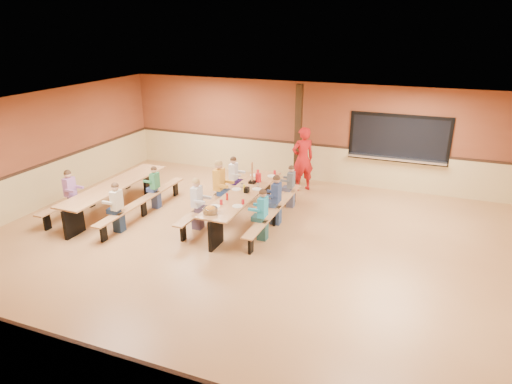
% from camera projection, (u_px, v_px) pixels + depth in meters
% --- Properties ---
extents(ground, '(12.00, 12.00, 0.00)m').
position_uv_depth(ground, '(247.00, 247.00, 10.02)').
color(ground, '#99653A').
rests_on(ground, ground).
extents(room_envelope, '(12.04, 10.04, 3.02)m').
position_uv_depth(room_envelope, '(247.00, 219.00, 9.78)').
color(room_envelope, brown).
rests_on(room_envelope, ground).
extents(kitchen_pass_through, '(2.78, 0.28, 1.38)m').
position_uv_depth(kitchen_pass_through, '(399.00, 141.00, 12.92)').
color(kitchen_pass_through, black).
rests_on(kitchen_pass_through, ground).
extents(structural_post, '(0.18, 0.18, 3.00)m').
position_uv_depth(structural_post, '(298.00, 136.00, 13.40)').
color(structural_post, black).
rests_on(structural_post, ground).
extents(cafeteria_table_main, '(1.91, 3.70, 0.74)m').
position_uv_depth(cafeteria_table_main, '(244.00, 200.00, 11.24)').
color(cafeteria_table_main, '#A97343').
rests_on(cafeteria_table_main, ground).
extents(cafeteria_table_second, '(1.91, 3.70, 0.74)m').
position_uv_depth(cafeteria_table_second, '(116.00, 192.00, 11.77)').
color(cafeteria_table_second, '#A97343').
rests_on(cafeteria_table_second, ground).
extents(seated_child_white_left, '(0.39, 0.32, 1.24)m').
position_uv_depth(seated_child_white_left, '(197.00, 204.00, 10.74)').
color(seated_child_white_left, silver).
rests_on(seated_child_white_left, ground).
extents(seated_adult_yellow, '(0.44, 0.36, 1.35)m').
position_uv_depth(seated_adult_yellow, '(219.00, 186.00, 11.76)').
color(seated_adult_yellow, gold).
rests_on(seated_adult_yellow, ground).
extents(seated_child_grey_left, '(0.37, 0.30, 1.20)m').
position_uv_depth(seated_child_grey_left, '(234.00, 178.00, 12.57)').
color(seated_child_grey_left, white).
rests_on(seated_child_grey_left, ground).
extents(seated_child_teal_right, '(0.36, 0.30, 1.20)m').
position_uv_depth(seated_child_teal_right, '(263.00, 215.00, 10.19)').
color(seated_child_teal_right, teal).
rests_on(seated_child_teal_right, ground).
extents(seated_child_navy_right, '(0.38, 0.31, 1.23)m').
position_uv_depth(seated_child_navy_right, '(276.00, 200.00, 10.99)').
color(seated_child_navy_right, navy).
rests_on(seated_child_navy_right, ground).
extents(seated_child_char_right, '(0.33, 0.27, 1.13)m').
position_uv_depth(seated_child_char_right, '(291.00, 187.00, 12.03)').
color(seated_child_char_right, '#4E5359').
rests_on(seated_child_char_right, ground).
extents(seated_child_purple_sec, '(0.37, 0.30, 1.21)m').
position_uv_depth(seated_child_purple_sec, '(71.00, 194.00, 11.41)').
color(seated_child_purple_sec, '#9F649F').
rests_on(seated_child_purple_sec, ground).
extents(seated_child_green_sec, '(0.33, 0.27, 1.13)m').
position_uv_depth(seated_child_green_sec, '(155.00, 188.00, 11.97)').
color(seated_child_green_sec, '#328250').
rests_on(seated_child_green_sec, ground).
extents(seated_child_tan_sec, '(0.36, 0.30, 1.20)m').
position_uv_depth(seated_child_tan_sec, '(117.00, 208.00, 10.59)').
color(seated_child_tan_sec, beige).
rests_on(seated_child_tan_sec, ground).
extents(standing_woman, '(0.81, 0.79, 1.88)m').
position_uv_depth(standing_woman, '(303.00, 159.00, 13.14)').
color(standing_woman, '#AF1414').
rests_on(standing_woman, ground).
extents(punch_pitcher, '(0.16, 0.16, 0.22)m').
position_uv_depth(punch_pitcher, '(258.00, 178.00, 11.85)').
color(punch_pitcher, red).
rests_on(punch_pitcher, cafeteria_table_main).
extents(chip_bowl, '(0.32, 0.32, 0.15)m').
position_uv_depth(chip_bowl, '(210.00, 210.00, 9.91)').
color(chip_bowl, orange).
rests_on(chip_bowl, cafeteria_table_main).
extents(napkin_dispenser, '(0.10, 0.14, 0.13)m').
position_uv_depth(napkin_dispenser, '(247.00, 190.00, 11.12)').
color(napkin_dispenser, black).
rests_on(napkin_dispenser, cafeteria_table_main).
extents(condiment_mustard, '(0.06, 0.06, 0.17)m').
position_uv_depth(condiment_mustard, '(244.00, 188.00, 11.18)').
color(condiment_mustard, yellow).
rests_on(condiment_mustard, cafeteria_table_main).
extents(condiment_ketchup, '(0.06, 0.06, 0.17)m').
position_uv_depth(condiment_ketchup, '(227.00, 197.00, 10.64)').
color(condiment_ketchup, '#B2140F').
rests_on(condiment_ketchup, cafeteria_table_main).
extents(table_paddle, '(0.16, 0.16, 0.56)m').
position_uv_depth(table_paddle, '(252.00, 178.00, 11.73)').
color(table_paddle, black).
rests_on(table_paddle, cafeteria_table_main).
extents(place_settings, '(0.65, 3.30, 0.11)m').
position_uv_depth(place_settings, '(243.00, 190.00, 11.14)').
color(place_settings, beige).
rests_on(place_settings, cafeteria_table_main).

